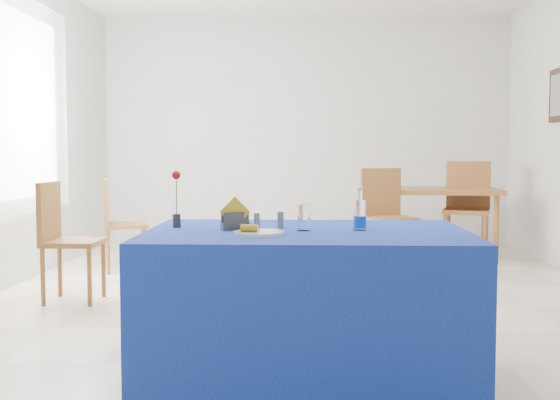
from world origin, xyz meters
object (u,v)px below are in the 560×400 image
(chair_win_a, at_px, (62,233))
(chair_win_b, at_px, (117,218))
(oak_table, at_px, (434,195))
(chair_bg_left, at_px, (385,210))
(plate, at_px, (259,233))
(water_bottle, at_px, (360,216))
(chair_bg_right, at_px, (467,202))
(blue_table, at_px, (306,305))

(chair_win_a, xyz_separation_m, chair_win_b, (0.05, 1.37, -0.02))
(oak_table, height_order, chair_bg_left, chair_bg_left)
(plate, distance_m, water_bottle, 0.54)
(chair_bg_right, relative_size, chair_win_a, 1.14)
(plate, height_order, chair_bg_right, chair_bg_right)
(water_bottle, bearing_deg, chair_win_b, 123.75)
(blue_table, relative_size, chair_bg_right, 1.53)
(blue_table, xyz_separation_m, chair_win_b, (-1.82, 3.15, 0.13))
(water_bottle, distance_m, chair_win_a, 2.78)
(oak_table, xyz_separation_m, chair_win_a, (-3.25, -2.35, -0.15))
(water_bottle, height_order, chair_bg_left, chair_bg_left)
(chair_win_b, bearing_deg, chair_win_a, 161.78)
(blue_table, bearing_deg, plate, -141.66)
(blue_table, xyz_separation_m, chair_win_a, (-1.87, 1.79, 0.15))
(chair_bg_right, height_order, chair_win_b, chair_bg_right)
(chair_win_a, bearing_deg, plate, -139.68)
(chair_bg_left, xyz_separation_m, chair_win_b, (-2.61, -0.37, -0.05))
(water_bottle, relative_size, chair_win_a, 0.23)
(chair_bg_left, distance_m, chair_bg_right, 1.10)
(plate, height_order, blue_table, plate)
(plate, xyz_separation_m, chair_win_a, (-1.64, 1.97, -0.24))
(chair_bg_left, xyz_separation_m, chair_win_a, (-2.66, -1.74, -0.04))
(water_bottle, height_order, oak_table, water_bottle)
(plate, relative_size, chair_bg_right, 0.24)
(blue_table, bearing_deg, chair_win_a, 136.32)
(blue_table, relative_size, oak_table, 1.11)
(oak_table, bearing_deg, plate, -110.39)
(chair_bg_right, bearing_deg, plate, -97.98)
(blue_table, height_order, oak_table, blue_table)
(chair_bg_right, relative_size, chair_win_b, 1.18)
(water_bottle, relative_size, chair_win_b, 0.24)
(plate, distance_m, blue_table, 0.48)
(chair_bg_left, bearing_deg, oak_table, 25.05)
(chair_bg_right, bearing_deg, water_bottle, -93.18)
(oak_table, xyz_separation_m, chair_bg_right, (0.35, -0.03, -0.07))
(plate, bearing_deg, chair_win_b, 115.54)
(water_bottle, height_order, chair_win_a, water_bottle)
(plate, height_order, chair_win_b, chair_win_b)
(blue_table, height_order, chair_win_a, chair_win_a)
(plate, height_order, oak_table, plate)
(plate, height_order, chair_bg_left, chair_bg_left)
(blue_table, distance_m, chair_win_b, 3.64)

